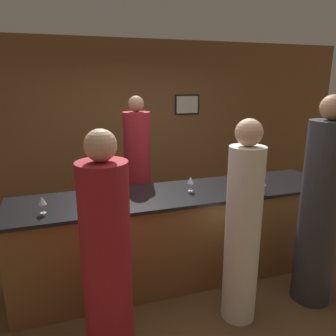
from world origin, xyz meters
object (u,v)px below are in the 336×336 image
at_px(guest_1, 243,230).
at_px(wine_bottle_0, 239,180).
at_px(guest_0, 320,211).
at_px(guest_2, 107,260).
at_px(bartender, 138,179).

height_order(guest_1, wine_bottle_0, guest_1).
height_order(guest_0, guest_2, guest_0).
height_order(bartender, guest_2, bartender).
distance_m(bartender, guest_2, 1.86).
distance_m(guest_0, guest_2, 2.04).
bearing_deg(bartender, wine_bottle_0, 130.25).
bearing_deg(guest_0, wine_bottle_0, 129.35).
xyz_separation_m(bartender, guest_0, (1.39, -1.66, 0.03)).
bearing_deg(guest_1, guest_2, -176.31).
xyz_separation_m(guest_2, wine_bottle_0, (1.52, 0.71, 0.27)).
bearing_deg(guest_2, guest_1, 3.69).
relative_size(guest_1, wine_bottle_0, 6.18).
xyz_separation_m(guest_0, guest_2, (-2.04, -0.08, -0.10)).
height_order(guest_2, wine_bottle_0, guest_2).
height_order(bartender, guest_0, guest_0).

